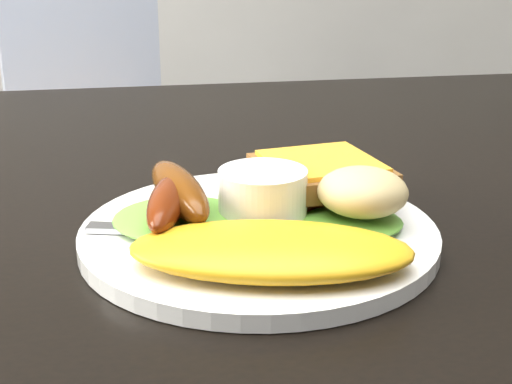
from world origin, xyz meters
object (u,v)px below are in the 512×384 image
person (53,25)px  dining_table (317,189)px  plate (259,234)px  dining_chair (86,154)px

person → dining_table: bearing=114.4°
dining_table → plate: bearing=-118.3°
dining_table → dining_chair: dining_table is taller
dining_chair → dining_table: bearing=-93.8°
dining_chair → person: 0.77m
dining_table → plate: size_ratio=5.11×
dining_table → person: (-0.26, 0.45, 0.10)m
person → plate: bearing=100.9°
dining_chair → person: bearing=-106.3°
dining_table → plate: 0.17m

